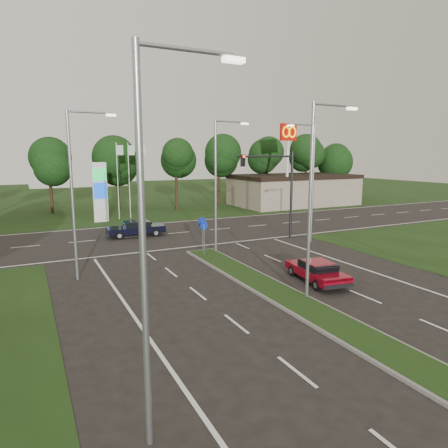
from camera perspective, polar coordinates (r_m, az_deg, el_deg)
name	(u,v)px	position (r m, az deg, el deg)	size (l,w,h in m)	color
ground	(401,361)	(15.10, 23.97, -17.45)	(160.00, 160.00, 0.00)	black
verge_far	(103,199)	(64.55, -16.84, 3.45)	(160.00, 50.00, 0.02)	black
cross_road	(168,234)	(34.68, -8.04, -1.42)	(160.00, 12.00, 0.02)	black
median_kerb	(321,316)	(17.60, 13.71, -12.66)	(2.00, 26.00, 0.12)	slate
commercial_building	(294,190)	(55.25, 9.93, 4.80)	(16.00, 9.00, 4.00)	gray
streetlight_median_near	(314,192)	(18.54, 12.73, 4.54)	(2.53, 0.22, 9.00)	gray
streetlight_median_far	(218,180)	(27.01, -0.82, 6.37)	(2.53, 0.22, 9.00)	gray
streetlight_left_near	(151,231)	(8.79, -10.34, -1.03)	(2.53, 0.22, 9.00)	gray
streetlight_left_far	(76,186)	(22.49, -20.43, 5.06)	(2.53, 0.22, 9.00)	gray
streetlight_right_far	(311,177)	(31.19, 12.29, 6.61)	(2.53, 0.22, 9.00)	gray
traffic_signal	(278,181)	(31.86, 7.73, 6.05)	(5.10, 0.42, 7.00)	black
median_signs	(203,229)	(27.37, -3.06, -0.70)	(1.16, 1.76, 2.38)	gray
gas_pylon	(102,190)	(42.07, -17.02, 4.62)	(5.80, 1.26, 8.00)	silver
mcdonalds_sign	(288,144)	(49.46, 9.14, 11.19)	(2.20, 0.47, 10.40)	silver
treeline_far	(124,154)	(49.43, -14.09, 9.69)	(6.00, 6.00, 9.90)	black
red_sedan	(317,271)	(22.02, 13.14, -6.51)	(2.29, 4.33, 1.13)	maroon
navy_sedan	(136,228)	(34.05, -12.46, -0.59)	(4.74, 2.15, 1.28)	black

